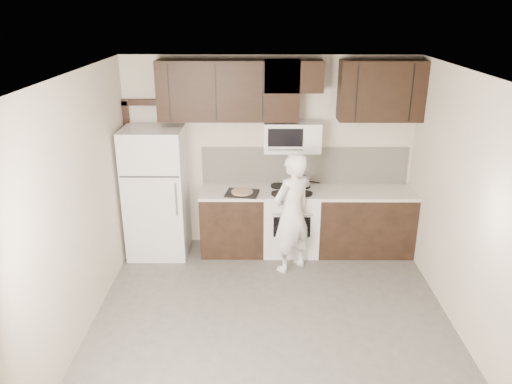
{
  "coord_description": "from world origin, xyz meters",
  "views": [
    {
      "loc": [
        -0.15,
        -4.49,
        3.33
      ],
      "look_at": [
        -0.18,
        0.9,
        1.28
      ],
      "focal_mm": 35.0,
      "sensor_mm": 36.0,
      "label": 1
    }
  ],
  "objects_px": {
    "microwave": "(292,136)",
    "refrigerator": "(157,192)",
    "stove": "(290,221)",
    "person": "(292,213)"
  },
  "relations": [
    {
      "from": "person",
      "to": "stove",
      "type": "bearing_deg",
      "value": -131.83
    },
    {
      "from": "refrigerator",
      "to": "person",
      "type": "bearing_deg",
      "value": -14.98
    },
    {
      "from": "refrigerator",
      "to": "stove",
      "type": "bearing_deg",
      "value": 1.51
    },
    {
      "from": "stove",
      "to": "person",
      "type": "height_order",
      "value": "person"
    },
    {
      "from": "stove",
      "to": "microwave",
      "type": "xyz_separation_m",
      "value": [
        -0.0,
        0.12,
        1.19
      ]
    },
    {
      "from": "stove",
      "to": "microwave",
      "type": "height_order",
      "value": "microwave"
    },
    {
      "from": "microwave",
      "to": "refrigerator",
      "type": "distance_m",
      "value": 2.0
    },
    {
      "from": "stove",
      "to": "refrigerator",
      "type": "xyz_separation_m",
      "value": [
        -1.85,
        -0.05,
        0.44
      ]
    },
    {
      "from": "person",
      "to": "refrigerator",
      "type": "bearing_deg",
      "value": -54.29
    },
    {
      "from": "stove",
      "to": "refrigerator",
      "type": "relative_size",
      "value": 0.52
    }
  ]
}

